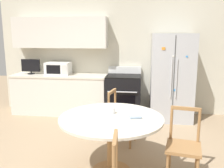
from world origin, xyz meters
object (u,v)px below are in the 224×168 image
(oven_range, at_px, (124,95))
(microwave, at_px, (58,68))
(refrigerator, at_px, (172,77))
(countertop_tv, at_px, (31,66))
(dining_chair_far, at_px, (121,118))
(candle_glass, at_px, (112,111))
(dining_chair_right, at_px, (184,146))

(oven_range, bearing_deg, microwave, 176.90)
(refrigerator, bearing_deg, countertop_tv, 178.03)
(refrigerator, height_order, dining_chair_far, refrigerator)
(candle_glass, bearing_deg, microwave, 123.70)
(microwave, distance_m, dining_chair_right, 3.52)
(dining_chair_far, relative_size, candle_glass, 10.24)
(countertop_tv, bearing_deg, microwave, 2.96)
(microwave, xyz_separation_m, candle_glass, (1.52, -2.28, -0.23))
(dining_chair_right, height_order, dining_chair_far, same)
(dining_chair_far, bearing_deg, candle_glass, 6.65)
(oven_range, xyz_separation_m, microwave, (-1.50, 0.08, 0.57))
(oven_range, bearing_deg, refrigerator, -3.40)
(oven_range, bearing_deg, dining_chair_right, -68.28)
(candle_glass, bearing_deg, oven_range, 90.45)
(microwave, relative_size, dining_chair_right, 0.60)
(dining_chair_right, distance_m, dining_chair_far, 1.29)
(refrigerator, distance_m, oven_range, 1.11)
(microwave, bearing_deg, dining_chair_right, -45.05)
(oven_range, height_order, microwave, microwave)
(countertop_tv, xyz_separation_m, dining_chair_far, (2.22, -1.47, -0.65))
(refrigerator, xyz_separation_m, candle_glass, (-1.00, -2.14, -0.10))
(dining_chair_right, relative_size, candle_glass, 10.24)
(refrigerator, relative_size, candle_glass, 20.67)
(oven_range, height_order, candle_glass, oven_range)
(refrigerator, height_order, candle_glass, refrigerator)
(oven_range, xyz_separation_m, dining_chair_right, (0.94, -2.37, -0.03))
(countertop_tv, distance_m, candle_glass, 3.13)
(dining_chair_right, bearing_deg, dining_chair_far, -37.41)
(microwave, distance_m, dining_chair_far, 2.26)
(refrigerator, distance_m, microwave, 2.53)
(refrigerator, xyz_separation_m, oven_range, (-1.02, 0.06, -0.44))
(refrigerator, relative_size, dining_chair_right, 2.02)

